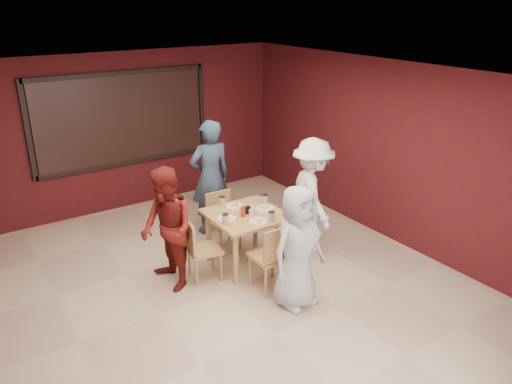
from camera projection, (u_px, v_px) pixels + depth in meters
floor at (226, 290)px, 6.66m from camera, size 7.00×7.00×0.00m
window_blinds at (123, 119)px, 8.72m from camera, size 3.00×0.02×1.50m
dining_table at (246, 220)px, 7.06m from camera, size 1.05×1.05×0.95m
chair_front at (273, 254)px, 6.47m from camera, size 0.47×0.47×0.96m
chair_back at (222, 217)px, 7.66m from camera, size 0.43×0.43×0.88m
chair_left at (199, 247)px, 6.74m from camera, size 0.50×0.50×0.88m
chair_right at (293, 223)px, 7.58m from camera, size 0.49×0.49×0.78m
diner_front at (298, 247)px, 6.09m from camera, size 0.84×0.60×1.60m
diner_back at (210, 177)px, 8.01m from camera, size 0.72×0.50×1.89m
diner_left at (167, 229)px, 6.48m from camera, size 0.64×0.81×1.66m
diner_right at (312, 195)px, 7.50m from camera, size 1.00×1.28×1.74m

